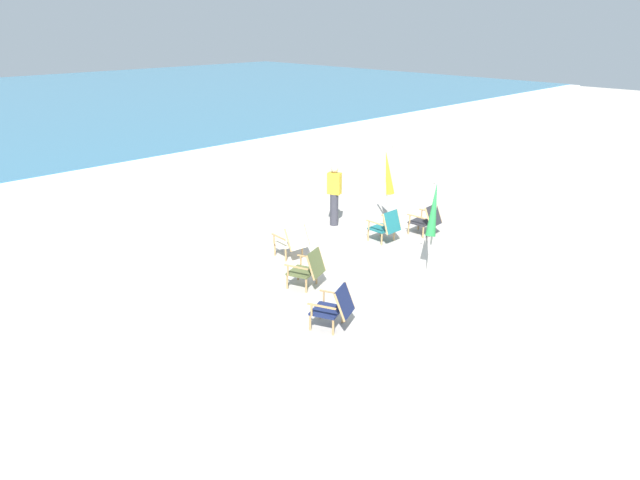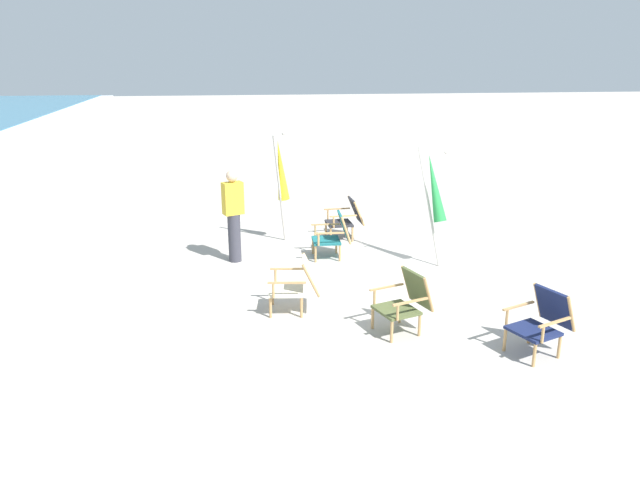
% 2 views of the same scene
% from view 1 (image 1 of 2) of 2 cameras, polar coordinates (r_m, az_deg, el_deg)
% --- Properties ---
extents(ground_plane, '(80.00, 80.00, 0.00)m').
position_cam_1_polar(ground_plane, '(12.97, 7.34, -2.16)').
color(ground_plane, '#B2AAA0').
extents(surf_band, '(80.00, 1.10, 0.06)m').
position_cam_1_polar(surf_band, '(22.77, -18.94, 7.14)').
color(surf_band, white).
rests_on(surf_band, ground).
extents(beach_chair_back_right, '(0.60, 0.67, 0.82)m').
position_cam_1_polar(beach_chair_back_right, '(13.93, 6.63, 1.45)').
color(beach_chair_back_right, '#196066').
rests_on(beach_chair_back_right, ground).
extents(beach_chair_back_left, '(0.63, 0.74, 0.81)m').
position_cam_1_polar(beach_chair_back_left, '(14.55, 10.63, 2.07)').
color(beach_chair_back_left, '#28282D').
rests_on(beach_chair_back_left, ground).
extents(beach_chair_front_left, '(0.65, 0.78, 0.80)m').
position_cam_1_polar(beach_chair_front_left, '(12.92, -2.77, -0.06)').
color(beach_chair_front_left, beige).
rests_on(beach_chair_front_left, ground).
extents(beach_chair_front_right, '(0.77, 0.82, 0.82)m').
position_cam_1_polar(beach_chair_front_right, '(11.48, -1.18, -2.81)').
color(beach_chair_front_right, '#515B33').
rests_on(beach_chair_front_right, ground).
extents(beach_chair_far_center, '(0.80, 0.86, 0.81)m').
position_cam_1_polar(beach_chair_far_center, '(10.00, 1.48, -6.65)').
color(beach_chair_far_center, '#19234C').
rests_on(beach_chair_far_center, ground).
extents(umbrella_furled_green, '(0.76, 0.44, 2.02)m').
position_cam_1_polar(umbrella_furled_green, '(12.37, 11.31, 2.95)').
color(umbrella_furled_green, '#B7B2A8').
rests_on(umbrella_furled_green, ground).
extents(umbrella_furled_yellow, '(0.43, 0.42, 2.11)m').
position_cam_1_polar(umbrella_furled_yellow, '(14.99, 6.81, 6.65)').
color(umbrella_furled_yellow, '#B7B2A8').
rests_on(umbrella_furled_yellow, ground).
extents(person_near_chairs, '(0.32, 0.39, 1.63)m').
position_cam_1_polar(person_near_chairs, '(14.92, 1.44, 4.57)').
color(person_near_chairs, '#383842').
rests_on(person_near_chairs, ground).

